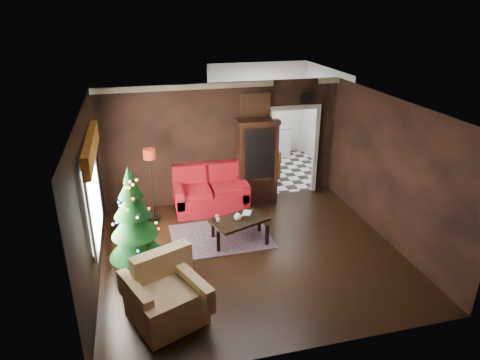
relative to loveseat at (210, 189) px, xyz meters
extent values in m
plane|color=black|center=(0.40, -2.05, -0.50)|extent=(5.50, 5.50, 0.00)
plane|color=white|center=(0.40, -2.05, 2.30)|extent=(5.50, 5.50, 0.00)
plane|color=black|center=(0.40, 0.45, 0.90)|extent=(5.50, 0.00, 5.50)
plane|color=black|center=(0.40, -4.55, 0.90)|extent=(5.50, 0.00, 5.50)
plane|color=black|center=(-2.35, -2.05, 0.90)|extent=(0.00, 5.50, 5.50)
plane|color=black|center=(3.15, -2.05, 0.90)|extent=(0.00, 5.50, 5.50)
cube|color=white|center=(-2.31, -1.85, 0.95)|extent=(0.05, 1.60, 1.40)
cube|color=brown|center=(-2.23, -1.85, 1.77)|extent=(0.12, 2.10, 0.35)
plane|color=silver|center=(2.10, 1.95, -0.50)|extent=(3.00, 3.00, 0.00)
cube|color=white|center=(2.10, 3.40, 1.20)|extent=(0.70, 0.06, 0.70)
cube|color=#2B1F28|center=(-0.03, -1.28, -0.49)|extent=(1.98, 1.45, 0.01)
cylinder|color=white|center=(-0.12, -1.36, 0.01)|extent=(0.07, 0.07, 0.06)
cylinder|color=silver|center=(-0.13, -1.51, 0.02)|extent=(0.09, 0.09, 0.06)
imported|color=gray|center=(0.43, -1.29, 0.10)|extent=(0.16, 0.08, 0.22)
cylinder|color=white|center=(2.35, 0.40, 1.88)|extent=(0.32, 0.32, 0.06)
cube|color=#A56D39|center=(1.15, 0.41, 1.75)|extent=(0.62, 0.05, 0.52)
cube|color=silver|center=(2.10, 3.15, -0.05)|extent=(1.80, 0.60, 0.90)
camera|label=1|loc=(-1.50, -8.68, 3.91)|focal=31.87mm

